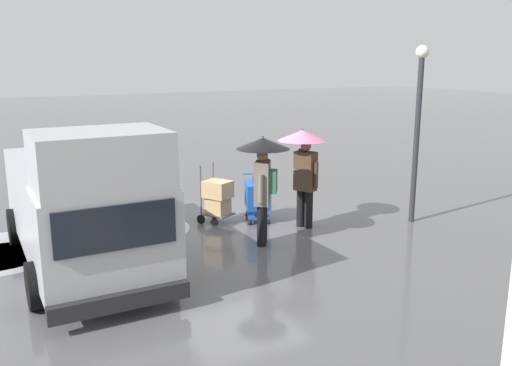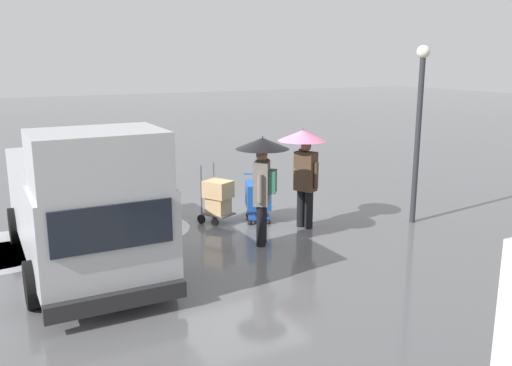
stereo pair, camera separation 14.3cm
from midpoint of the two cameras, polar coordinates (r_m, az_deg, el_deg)
ground_plane at (r=12.07m, az=-2.25°, el=-4.43°), size 90.00×90.00×0.00m
slush_patch_under_van at (r=11.19m, az=-25.28°, el=-7.11°), size 1.87×1.87×0.01m
slush_patch_mid_street at (r=12.06m, az=-12.58°, el=-4.74°), size 2.23×2.23×0.01m
cargo_van_parked_right at (r=9.89m, az=-18.05°, el=-1.89°), size 2.21×5.34×2.60m
shopping_cart_vendor at (r=12.25m, az=-0.18°, el=-1.39°), size 0.82×0.97×1.04m
hand_dolly_boxes at (r=12.09m, az=-4.38°, el=-1.46°), size 0.77×0.85×1.32m
pedestrian_pink_side at (r=11.65m, az=4.62°, el=2.93°), size 1.04×1.04×2.15m
pedestrian_black_side at (r=10.52m, az=0.36°, el=1.81°), size 1.04×1.04×2.15m
street_lamp at (r=12.36m, az=16.21°, el=6.72°), size 0.28×0.28×3.86m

